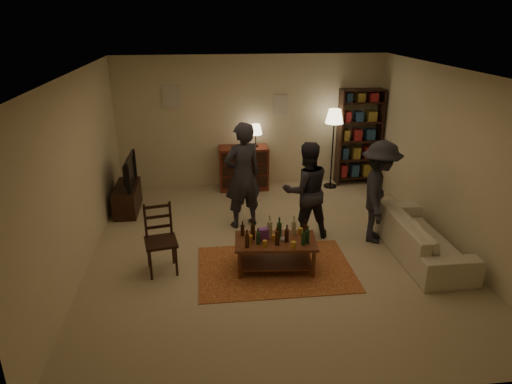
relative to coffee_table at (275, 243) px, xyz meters
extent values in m
plane|color=#C6B793|center=(0.05, 0.58, -0.42)|extent=(6.00, 6.00, 0.00)
plane|color=beige|center=(0.05, 3.58, 0.93)|extent=(5.50, 0.00, 5.50)
plane|color=beige|center=(-2.70, 0.58, 0.93)|extent=(0.00, 6.00, 6.00)
plane|color=beige|center=(2.80, 0.58, 0.93)|extent=(0.00, 6.00, 6.00)
plane|color=beige|center=(0.05, -2.42, 0.93)|extent=(5.50, 0.00, 5.50)
plane|color=white|center=(0.05, 0.58, 2.28)|extent=(6.00, 6.00, 0.00)
cube|color=beige|center=(-1.55, 3.56, 1.48)|extent=(0.35, 0.03, 0.45)
cube|color=beige|center=(0.65, 3.56, 1.28)|extent=(0.30, 0.03, 0.40)
cube|color=maroon|center=(0.00, 0.00, -0.41)|extent=(2.20, 1.50, 0.01)
cube|color=brown|center=(0.00, 0.00, 0.03)|extent=(1.19, 0.72, 0.04)
cube|color=brown|center=(0.00, 0.00, -0.29)|extent=(1.08, 0.61, 0.02)
cylinder|color=brown|center=(-0.53, -0.21, -0.20)|extent=(0.05, 0.05, 0.43)
cylinder|color=brown|center=(0.49, -0.30, -0.20)|extent=(0.05, 0.05, 0.43)
cylinder|color=brown|center=(-0.49, 0.29, -0.20)|extent=(0.05, 0.05, 0.43)
cylinder|color=brown|center=(0.53, 0.21, -0.20)|extent=(0.05, 0.05, 0.43)
cylinder|color=#C1892C|center=(-0.36, -0.01, 0.10)|extent=(0.07, 0.07, 0.10)
cylinder|color=#C1892C|center=(-0.17, -0.17, 0.10)|extent=(0.07, 0.07, 0.09)
cylinder|color=#C1892C|center=(0.06, 0.17, 0.11)|extent=(0.07, 0.07, 0.11)
cylinder|color=#C1892C|center=(0.21, -0.25, 0.10)|extent=(0.07, 0.07, 0.09)
cylinder|color=#C1892C|center=(0.38, 0.13, 0.10)|extent=(0.07, 0.07, 0.10)
cylinder|color=#C1892C|center=(-0.03, 0.00, 0.09)|extent=(0.06, 0.06, 0.08)
cube|color=#71389C|center=(-0.18, 0.03, 0.14)|extent=(0.16, 0.12, 0.18)
cylinder|color=gray|center=(0.12, -0.03, 0.06)|extent=(0.12, 0.12, 0.03)
cube|color=black|center=(-1.60, 0.13, 0.05)|extent=(0.51, 0.51, 0.04)
cylinder|color=black|center=(-1.74, -0.08, -0.19)|extent=(0.04, 0.04, 0.46)
cylinder|color=black|center=(-1.39, -0.01, -0.19)|extent=(0.04, 0.04, 0.46)
cylinder|color=black|center=(-1.81, 0.27, -0.19)|extent=(0.04, 0.04, 0.46)
cylinder|color=black|center=(-1.46, 0.33, -0.19)|extent=(0.04, 0.04, 0.46)
cube|color=black|center=(-1.63, 0.30, 0.33)|extent=(0.35, 0.09, 0.52)
cube|color=black|center=(-2.40, 2.38, -0.17)|extent=(0.40, 1.00, 0.50)
imported|color=black|center=(-2.38, 2.38, 0.36)|extent=(0.13, 0.97, 0.56)
cube|color=maroon|center=(-0.15, 3.30, 0.03)|extent=(1.00, 0.48, 0.90)
cube|color=black|center=(-0.15, 3.05, -0.20)|extent=(0.92, 0.02, 0.22)
cube|color=black|center=(-0.15, 3.05, 0.06)|extent=(0.92, 0.02, 0.22)
cube|color=black|center=(-0.15, 3.05, 0.32)|extent=(0.92, 0.02, 0.22)
cylinder|color=black|center=(0.10, 3.30, 0.50)|extent=(0.12, 0.12, 0.04)
cylinder|color=black|center=(0.10, 3.30, 0.63)|extent=(0.02, 0.02, 0.22)
cone|color=#FFE5B2|center=(0.10, 3.30, 0.84)|extent=(0.26, 0.26, 0.20)
cube|color=black|center=(1.87, 3.36, 0.58)|extent=(0.04, 0.34, 2.00)
cube|color=black|center=(2.73, 3.36, 0.58)|extent=(0.04, 0.34, 2.00)
cube|color=black|center=(2.30, 3.36, -0.27)|extent=(0.90, 0.34, 0.03)
cube|color=black|center=(2.30, 3.36, 0.13)|extent=(0.90, 0.34, 0.03)
cube|color=black|center=(2.30, 3.36, 0.53)|extent=(0.90, 0.34, 0.03)
cube|color=black|center=(2.30, 3.36, 0.93)|extent=(0.90, 0.34, 0.03)
cube|color=black|center=(2.30, 3.36, 1.33)|extent=(0.90, 0.34, 0.03)
cube|color=black|center=(2.30, 3.36, 1.58)|extent=(0.90, 0.34, 0.03)
cube|color=maroon|center=(2.00, 3.36, -0.12)|extent=(0.12, 0.22, 0.26)
cube|color=navy|center=(2.25, 3.36, -0.12)|extent=(0.15, 0.22, 0.26)
cube|color=olive|center=(2.52, 3.36, -0.12)|extent=(0.18, 0.22, 0.26)
cube|color=navy|center=(2.00, 3.36, 0.27)|extent=(0.12, 0.22, 0.24)
cube|color=olive|center=(2.25, 3.36, 0.27)|extent=(0.15, 0.22, 0.24)
cube|color=maroon|center=(2.52, 3.36, 0.27)|extent=(0.18, 0.22, 0.24)
cube|color=olive|center=(2.00, 3.36, 0.66)|extent=(0.12, 0.22, 0.22)
cube|color=maroon|center=(2.25, 3.36, 0.66)|extent=(0.15, 0.22, 0.22)
cube|color=navy|center=(2.52, 3.36, 0.66)|extent=(0.18, 0.22, 0.22)
cube|color=maroon|center=(2.00, 3.36, 1.05)|extent=(0.12, 0.22, 0.20)
cube|color=navy|center=(2.25, 3.36, 1.05)|extent=(0.15, 0.22, 0.20)
cube|color=olive|center=(2.52, 3.36, 1.05)|extent=(0.18, 0.22, 0.20)
cube|color=navy|center=(2.00, 3.36, 1.44)|extent=(0.12, 0.22, 0.18)
cube|color=olive|center=(2.25, 3.36, 1.44)|extent=(0.15, 0.22, 0.18)
cube|color=maroon|center=(2.52, 3.36, 1.44)|extent=(0.18, 0.22, 0.18)
cylinder|color=black|center=(1.69, 3.18, -0.40)|extent=(0.28, 0.28, 0.03)
cylinder|color=black|center=(1.69, 3.18, 0.32)|extent=(0.03, 0.03, 1.46)
cone|color=#FFE5B2|center=(1.69, 3.18, 1.10)|extent=(0.36, 0.36, 0.28)
imported|color=beige|center=(2.25, 0.18, -0.11)|extent=(0.81, 2.08, 0.61)
imported|color=#26252D|center=(-0.33, 1.52, 0.50)|extent=(0.77, 0.64, 1.82)
imported|color=#24232A|center=(0.65, 0.99, 0.39)|extent=(0.85, 0.70, 1.60)
imported|color=#23232A|center=(1.75, 0.73, 0.41)|extent=(0.98, 1.22, 1.65)
camera|label=1|loc=(-0.94, -5.65, 3.03)|focal=32.00mm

